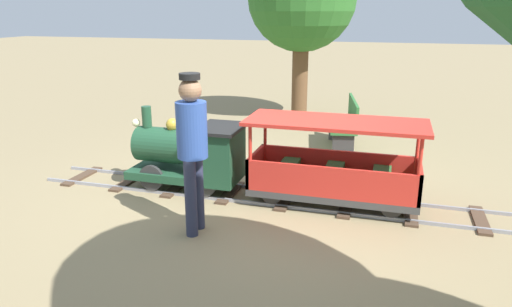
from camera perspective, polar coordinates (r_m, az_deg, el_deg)
The scene contains 6 objects.
ground_plane at distance 5.74m, azimuth 0.82°, elevation -5.33°, with size 60.00×60.00×0.00m, color #8C7A56.
track at distance 5.75m, azimuth 0.24°, elevation -5.11°, with size 0.73×5.70×0.04m.
locomotive at distance 5.87m, azimuth -7.82°, elevation 0.04°, with size 0.69×1.45×1.00m.
passenger_car at distance 5.44m, azimuth 9.40°, elevation -2.07°, with size 0.79×2.00×0.97m.
conductor_person at distance 4.60m, azimuth -7.75°, elevation 1.41°, with size 0.30×0.30×1.62m.
park_bench at distance 7.74m, azimuth 10.67°, elevation 3.51°, with size 1.35×0.63×0.82m.
Camera 1 is at (-5.12, -1.41, 2.18)m, focal length 32.96 mm.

